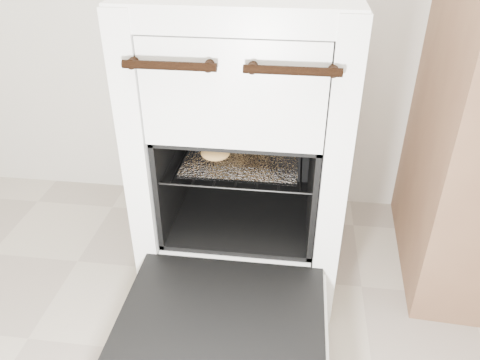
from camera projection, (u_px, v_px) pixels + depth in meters
The scene contains 5 objects.
stove at pixel (246, 144), 1.49m from camera, with size 0.59×0.66×0.91m.
oven_door at pixel (222, 318), 1.19m from camera, with size 0.54×0.42×0.04m.
oven_rack at pixel (243, 155), 1.44m from camera, with size 0.43×0.42×0.01m.
foil_sheet at pixel (243, 156), 1.42m from camera, with size 0.34×0.30×0.01m, color white.
baked_rolls at pixel (238, 141), 1.45m from camera, with size 0.25×0.25×0.05m.
Camera 1 is at (0.08, -0.16, 1.12)m, focal length 35.00 mm.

